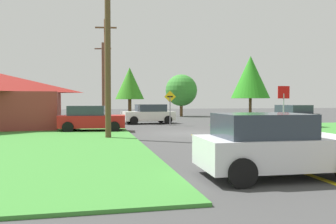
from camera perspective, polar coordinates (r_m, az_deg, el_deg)
name	(u,v)px	position (r m, az deg, el deg)	size (l,w,h in m)	color
ground_plane	(188,133)	(20.90, 3.25, -3.47)	(120.00, 120.00, 0.00)	#404040
grass_verge_left	(0,145)	(16.62, -25.63, -4.90)	(12.00, 20.00, 0.08)	#3C8433
lane_stripe_center	(245,153)	(13.41, 12.44, -6.50)	(0.20, 14.00, 0.01)	yellow
stop_sign	(284,101)	(20.40, 18.22, 1.66)	(0.69, 0.07, 2.74)	#9EA0A8
car_on_crossroad	(291,116)	(27.42, 19.31, -0.61)	(2.56, 4.03, 1.62)	black
parked_car_near_building	(91,119)	(22.48, -12.37, -1.08)	(4.18, 2.23, 1.62)	red
car_approaching_junction	(149,114)	(29.64, -3.14, -0.33)	(4.48, 2.56, 1.62)	white
car_behind_on_main_road	(273,145)	(9.40, 16.63, -5.20)	(4.00, 2.23, 1.62)	silver
utility_pole_near	(108,47)	(18.19, -9.74, 10.27)	(1.78, 0.50, 8.98)	brown
utility_pole_mid	(106,70)	(30.43, -10.00, 6.66)	(1.80, 0.37, 8.80)	brown
utility_pole_far	(103,79)	(38.70, -10.48, 5.22)	(1.76, 0.62, 8.17)	brown
direction_sign	(170,104)	(27.24, 0.33, 1.32)	(0.90, 0.18, 2.70)	slate
oak_tree_left	(181,90)	(43.04, 2.17, 3.53)	(3.86, 3.86, 5.12)	brown
pine_tree_center	(250,77)	(39.28, 13.22, 5.52)	(4.17, 4.17, 6.78)	brown
oak_tree_right	(130,84)	(34.59, -6.23, 4.61)	(2.81, 2.81, 5.17)	brown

